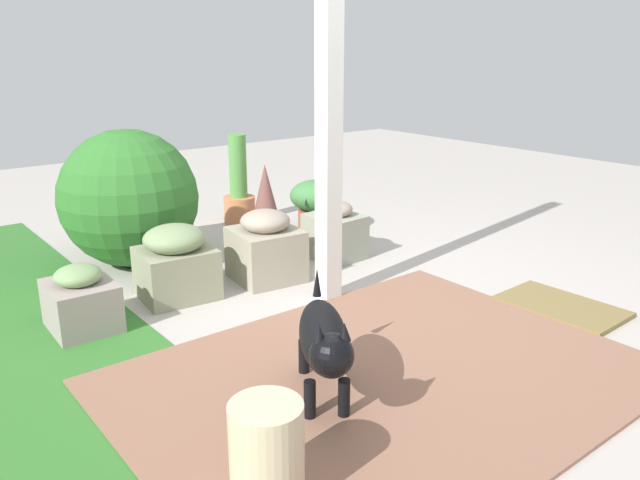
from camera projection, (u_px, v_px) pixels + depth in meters
ground_plane at (343, 309)px, 3.74m from camera, size 12.00×12.00×0.00m
brick_path at (385, 377)px, 2.96m from camera, size 1.80×2.40×0.02m
porch_pillar at (329, 91)px, 3.54m from camera, size 0.12×0.12×2.51m
stone_planter_nearest at (335, 232)px, 4.60m from camera, size 0.41×0.36×0.43m
stone_planter_near at (266, 248)px, 4.17m from camera, size 0.47×0.46×0.48m
stone_planter_mid at (176, 263)px, 3.86m from camera, size 0.44×0.48×0.46m
stone_planter_far at (81, 301)px, 3.44m from camera, size 0.41×0.35×0.37m
round_shrub at (129, 198)px, 4.39m from camera, size 0.96×0.96×0.96m
terracotta_pot_broad at (316, 202)px, 5.22m from camera, size 0.43×0.43×0.44m
terracotta_pot_tall at (239, 192)px, 5.49m from camera, size 0.27×0.27×0.78m
terracotta_pot_spiky at (266, 211)px, 4.71m from camera, size 0.24×0.24×0.67m
dog at (324, 340)px, 2.68m from camera, size 0.70×0.54×0.52m
ceramic_urn at (267, 456)px, 2.10m from camera, size 0.25×0.25×0.38m
doormat at (561, 307)px, 3.74m from camera, size 0.70×0.45×0.03m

